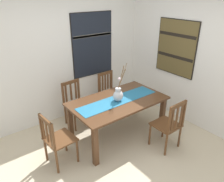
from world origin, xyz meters
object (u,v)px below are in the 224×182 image
at_px(chair_0, 169,124).
at_px(chair_2, 109,91).
at_px(centerpiece_vase, 118,95).
at_px(dining_table, 118,105).
at_px(chair_1, 75,103).
at_px(painting_on_back_wall, 93,45).
at_px(chair_3, 57,139).
at_px(painting_on_side_wall, 176,48).

bearing_deg(chair_0, chair_2, 90.50).
bearing_deg(centerpiece_vase, dining_table, 52.72).
xyz_separation_m(centerpiece_vase, chair_1, (-0.40, 0.86, -0.40)).
bearing_deg(painting_on_back_wall, chair_0, -85.71).
bearing_deg(chair_0, dining_table, 118.67).
xyz_separation_m(chair_1, painting_on_back_wall, (0.71, 0.40, 1.00)).
height_order(chair_0, chair_3, chair_0).
distance_m(chair_0, chair_1, 1.86).
distance_m(chair_2, chair_3, 1.86).
height_order(centerpiece_vase, chair_1, centerpiece_vase).
distance_m(centerpiece_vase, painting_on_back_wall, 1.44).
xyz_separation_m(dining_table, centerpiece_vase, (-0.02, -0.03, 0.23)).
relative_size(dining_table, chair_0, 1.83).
xyz_separation_m(dining_table, chair_2, (0.43, 0.85, -0.16)).
distance_m(chair_3, painting_on_side_wall, 2.86).
distance_m(chair_1, painting_on_side_wall, 2.31).
distance_m(painting_on_back_wall, painting_on_side_wall, 1.73).
xyz_separation_m(chair_0, painting_on_back_wall, (-0.15, 2.05, 0.99)).
height_order(centerpiece_vase, painting_on_back_wall, painting_on_back_wall).
xyz_separation_m(centerpiece_vase, chair_3, (-1.19, 0.00, -0.40)).
distance_m(chair_0, chair_3, 1.83).
relative_size(dining_table, chair_1, 1.89).
xyz_separation_m(chair_2, painting_on_back_wall, (-0.14, 0.39, 0.99)).
distance_m(centerpiece_vase, chair_1, 1.03).
bearing_deg(chair_1, dining_table, -63.17).
bearing_deg(chair_2, chair_3, -152.08).
height_order(centerpiece_vase, chair_2, centerpiece_vase).
relative_size(chair_2, painting_on_back_wall, 0.67).
distance_m(chair_0, painting_on_side_wall, 1.63).
bearing_deg(chair_2, painting_on_back_wall, 109.47).
xyz_separation_m(centerpiece_vase, painting_on_side_wall, (1.49, -0.00, 0.61)).
distance_m(centerpiece_vase, chair_3, 1.26).
height_order(dining_table, chair_1, chair_1).
height_order(dining_table, chair_3, chair_3).
xyz_separation_m(chair_3, painting_on_side_wall, (2.68, -0.00, 1.01)).
height_order(dining_table, chair_2, chair_2).
bearing_deg(chair_2, chair_0, -89.50).
distance_m(chair_1, chair_2, 0.85).
height_order(painting_on_back_wall, painting_on_side_wall, painting_on_back_wall).
relative_size(centerpiece_vase, chair_3, 0.76).
xyz_separation_m(dining_table, chair_0, (0.44, -0.81, -0.16)).
height_order(chair_3, painting_on_side_wall, painting_on_side_wall).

